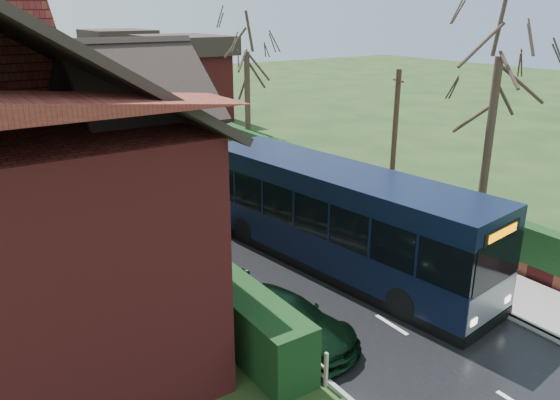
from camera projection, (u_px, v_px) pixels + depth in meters
ground at (345, 296)px, 16.84m from camera, size 140.00×140.00×0.00m
road at (201, 205)px, 24.68m from camera, size 6.00×100.00×0.02m
pavement at (279, 188)px, 26.90m from camera, size 2.50×100.00×0.14m
kerb_right at (259, 192)px, 26.27m from camera, size 0.12×100.00×0.14m
kerb_left at (136, 218)px, 23.06m from camera, size 0.12×100.00×0.10m
front_hedge at (162, 246)px, 18.45m from camera, size 1.20×16.00×1.60m
picket_fence at (183, 251)px, 18.96m from camera, size 0.10×16.00×0.90m
right_wall_hedge at (305, 165)px, 27.40m from camera, size 0.60×50.00×1.80m
bus at (339, 219)px, 18.33m from camera, size 4.05×11.56×3.44m
car_silver at (185, 206)px, 22.37m from camera, size 2.92×4.83×1.54m
car_green at (284, 320)px, 14.40m from camera, size 2.96×4.62×1.25m
car_distant at (48, 109)px, 45.06m from camera, size 1.50×3.85×1.25m
bus_stop_sign at (395, 205)px, 18.87m from camera, size 0.17×0.45×2.98m
telegraph_pole at (394, 147)px, 22.00m from camera, size 0.33×0.78×6.22m
tree_right_near at (501, 44)px, 20.01m from camera, size 4.46×4.46×9.63m
tree_right_far at (246, 44)px, 30.30m from camera, size 4.56×4.56×8.81m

